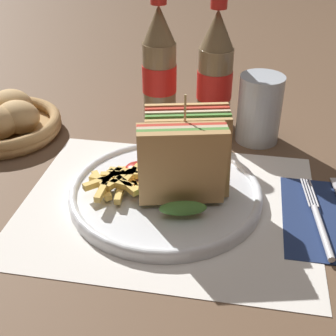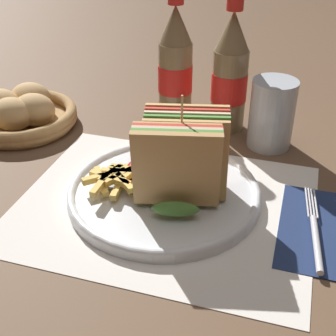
# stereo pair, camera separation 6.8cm
# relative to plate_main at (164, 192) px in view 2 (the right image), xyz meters

# --- Properties ---
(ground_plane) EXTENTS (4.00, 4.00, 0.00)m
(ground_plane) POSITION_rel_plate_main_xyz_m (0.01, -0.01, -0.01)
(ground_plane) COLOR brown
(placemat) EXTENTS (0.42, 0.33, 0.00)m
(placemat) POSITION_rel_plate_main_xyz_m (0.01, -0.02, -0.01)
(placemat) COLOR silver
(placemat) RESTS_ON ground_plane
(plate_main) EXTENTS (0.28, 0.28, 0.02)m
(plate_main) POSITION_rel_plate_main_xyz_m (0.00, 0.00, 0.00)
(plate_main) COLOR white
(plate_main) RESTS_ON ground_plane
(club_sandwich) EXTENTS (0.13, 0.13, 0.15)m
(club_sandwich) POSITION_rel_plate_main_xyz_m (0.03, -0.01, 0.07)
(club_sandwich) COLOR tan
(club_sandwich) RESTS_ON plate_main
(fries_pile) EXTENTS (0.09, 0.10, 0.02)m
(fries_pile) POSITION_rel_plate_main_xyz_m (-0.07, -0.01, 0.02)
(fries_pile) COLOR #E0B756
(fries_pile) RESTS_ON plate_main
(ketchup_blob) EXTENTS (0.04, 0.04, 0.02)m
(ketchup_blob) POSITION_rel_plate_main_xyz_m (-0.05, 0.03, 0.02)
(ketchup_blob) COLOR maroon
(ketchup_blob) RESTS_ON plate_main
(napkin) EXTENTS (0.14, 0.19, 0.00)m
(napkin) POSITION_rel_plate_main_xyz_m (0.24, -0.01, -0.01)
(napkin) COLOR navy
(napkin) RESTS_ON ground_plane
(fork) EXTENTS (0.03, 0.18, 0.01)m
(fork) POSITION_rel_plate_main_xyz_m (0.22, -0.03, -0.00)
(fork) COLOR silver
(fork) RESTS_ON napkin
(coke_bottle_near) EXTENTS (0.06, 0.06, 0.24)m
(coke_bottle_near) POSITION_rel_plate_main_xyz_m (-0.06, 0.26, 0.09)
(coke_bottle_near) COLOR #7A6647
(coke_bottle_near) RESTS_ON ground_plane
(coke_bottle_far) EXTENTS (0.06, 0.06, 0.24)m
(coke_bottle_far) POSITION_rel_plate_main_xyz_m (0.04, 0.25, 0.09)
(coke_bottle_far) COLOR #7A6647
(coke_bottle_far) RESTS_ON ground_plane
(glass_near) EXTENTS (0.08, 0.08, 0.12)m
(glass_near) POSITION_rel_plate_main_xyz_m (0.13, 0.21, 0.04)
(glass_near) COLOR silver
(glass_near) RESTS_ON ground_plane
(bread_basket) EXTENTS (0.21, 0.21, 0.07)m
(bread_basket) POSITION_rel_plate_main_xyz_m (-0.33, 0.14, 0.02)
(bread_basket) COLOR #AD8451
(bread_basket) RESTS_ON ground_plane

